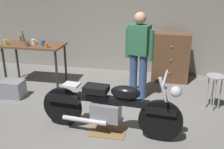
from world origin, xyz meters
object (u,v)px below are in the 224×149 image
motorcycle (110,106)px  mug_orange_travel (47,45)px  storage_bin (13,89)px  mug_blue_enamel (43,43)px  mug_white_ceramic (34,42)px  bottle (23,38)px  shop_stool (215,83)px  mug_red_diner (22,39)px  wooden_dresser (171,57)px  mug_brown_stoneware (27,44)px  person_standing (139,52)px  mug_yellow_tall (6,42)px

motorcycle → mug_orange_travel: mug_orange_travel is taller
storage_bin → mug_blue_enamel: mug_blue_enamel is taller
mug_white_ceramic → bottle: size_ratio=0.52×
mug_orange_travel → mug_blue_enamel: 0.23m
shop_stool → storage_bin: (-3.81, -0.26, -0.33)m
mug_red_diner → mug_white_ceramic: size_ratio=0.99×
motorcycle → bottle: bottle is taller
shop_stool → storage_bin: size_ratio=1.45×
motorcycle → mug_blue_enamel: 2.39m
wooden_dresser → bottle: 3.28m
mug_white_ceramic → mug_blue_enamel: bearing=-11.3°
mug_brown_stoneware → bottle: size_ratio=0.49×
mug_white_ceramic → mug_red_diner: bearing=150.8°
mug_red_diner → mug_brown_stoneware: bearing=-50.1°
motorcycle → shop_stool: (1.66, 1.13, 0.05)m
storage_bin → mug_red_diner: bearing=103.4°
shop_stool → mug_blue_enamel: 3.46m
mug_orange_travel → mug_white_ceramic: bearing=150.7°
motorcycle → person_standing: (0.27, 1.36, 0.48)m
mug_orange_travel → mug_blue_enamel: bearing=131.3°
motorcycle → mug_yellow_tall: mug_yellow_tall is taller
mug_white_ceramic → bottle: (-0.30, 0.12, 0.04)m
person_standing → storage_bin: person_standing is taller
mug_yellow_tall → wooden_dresser: bearing=15.1°
mug_orange_travel → mug_red_diner: size_ratio=0.87×
motorcycle → mug_brown_stoneware: size_ratio=18.65×
person_standing → storage_bin: size_ratio=3.80×
motorcycle → mug_brown_stoneware: 2.54m
motorcycle → person_standing: person_standing is taller
storage_bin → mug_yellow_tall: bearing=123.9°
wooden_dresser → storage_bin: size_ratio=2.50×
mug_red_diner → mug_blue_enamel: bearing=-22.8°
person_standing → mug_white_ceramic: bearing=12.2°
mug_brown_stoneware → wooden_dresser: bearing=18.5°
motorcycle → wooden_dresser: (0.89, 2.40, 0.10)m
mug_yellow_tall → mug_red_diner: bearing=63.1°
mug_brown_stoneware → mug_orange_travel: bearing=-4.8°
storage_bin → mug_orange_travel: 1.09m
storage_bin → mug_white_ceramic: 1.09m
motorcycle → wooden_dresser: 2.56m
mug_blue_enamel → bottle: size_ratio=0.51×
mug_red_diner → mug_white_ceramic: 0.45m
mug_blue_enamel → bottle: bearing=163.3°
wooden_dresser → shop_stool: bearing=-58.9°
person_standing → wooden_dresser: 1.26m
shop_stool → mug_brown_stoneware: 3.74m
shop_stool → mug_blue_enamel: size_ratio=5.21×
mug_red_diner → person_standing: bearing=-9.9°
wooden_dresser → bottle: size_ratio=4.56×
bottle → mug_brown_stoneware: bearing=-50.1°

